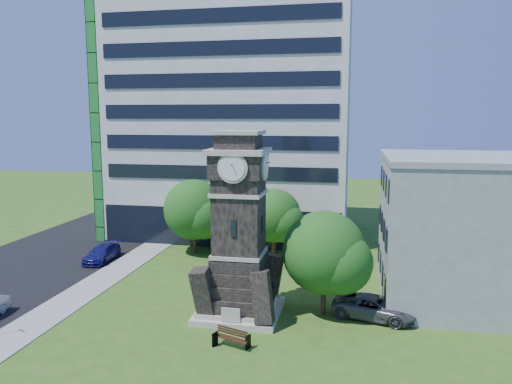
% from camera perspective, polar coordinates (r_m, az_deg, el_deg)
% --- Properties ---
extents(ground, '(160.00, 160.00, 0.00)m').
position_cam_1_polar(ground, '(33.46, -7.86, -14.51)').
color(ground, '#305618').
rests_on(ground, ground).
extents(sidewalk, '(3.00, 70.00, 0.06)m').
position_cam_1_polar(sidewalk, '(41.47, -18.24, -10.21)').
color(sidewalk, gray).
rests_on(sidewalk, ground).
extents(clock_tower, '(5.40, 5.40, 12.22)m').
position_cam_1_polar(clock_tower, '(32.81, -1.93, -5.17)').
color(clock_tower, beige).
rests_on(clock_tower, ground).
extents(office_tall, '(26.20, 15.11, 28.60)m').
position_cam_1_polar(office_tall, '(56.52, -2.61, 9.72)').
color(office_tall, white).
rests_on(office_tall, ground).
extents(office_low, '(15.20, 12.20, 10.40)m').
position_cam_1_polar(office_low, '(39.08, 25.38, -3.88)').
color(office_low, '#9FA1A5').
rests_on(office_low, ground).
extents(car_street_north, '(2.13, 4.96, 1.42)m').
position_cam_1_polar(car_street_north, '(48.11, -17.19, -6.71)').
color(car_street_north, navy).
rests_on(car_street_north, ground).
extents(car_east_lot, '(5.87, 3.78, 1.50)m').
position_cam_1_polar(car_east_lot, '(34.31, 13.42, -12.71)').
color(car_east_lot, '#525357').
rests_on(car_east_lot, ground).
extents(park_bench, '(2.07, 0.55, 1.07)m').
position_cam_1_polar(park_bench, '(29.79, -2.79, -16.25)').
color(park_bench, black).
rests_on(park_bench, ground).
extents(tree_nw, '(6.38, 5.80, 7.20)m').
position_cam_1_polar(tree_nw, '(48.12, -7.01, -2.21)').
color(tree_nw, '#332114').
rests_on(tree_nw, ground).
extents(tree_nc, '(5.93, 5.39, 7.02)m').
position_cam_1_polar(tree_nc, '(49.55, -3.47, -1.83)').
color(tree_nc, '#332114').
rests_on(tree_nc, ground).
extents(tree_ne, '(5.48, 4.98, 6.56)m').
position_cam_1_polar(tree_ne, '(46.12, 2.15, -2.91)').
color(tree_ne, '#332114').
rests_on(tree_ne, ground).
extents(tree_east, '(6.06, 5.51, 7.02)m').
position_cam_1_polar(tree_east, '(33.37, 7.93, -7.12)').
color(tree_east, '#332114').
rests_on(tree_east, ground).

